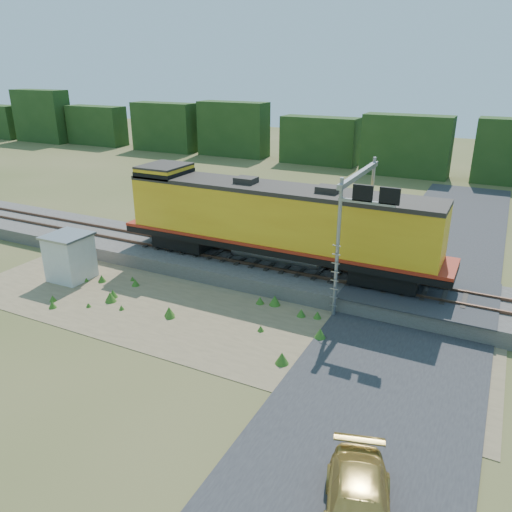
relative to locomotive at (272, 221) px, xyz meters
The scene contains 11 objects.
ground 6.92m from the locomotive, 80.59° to the right, with size 140.00×140.00×0.00m, color #475123.
ballast 3.07m from the locomotive, ahead, with size 70.00×5.00×0.80m, color slate.
rails 2.62m from the locomotive, ahead, with size 70.00×1.54×0.16m.
dirt_shoulder 6.49m from the locomotive, 100.36° to the right, with size 26.00×8.00×0.03m, color #8C7754.
road 10.09m from the locomotive, 33.33° to the right, with size 7.00×66.00×0.86m.
tree_line_north 32.02m from the locomotive, 88.22° to the left, with size 130.00×3.00×6.50m.
weed_clumps 7.21m from the locomotive, 113.01° to the right, with size 15.00×6.20×0.56m, color #36691E, non-canonical shape.
locomotive is the anchor object (origin of this frame).
shed 11.22m from the locomotive, 152.19° to the right, with size 2.21×2.21×2.58m.
signal_gantry 5.20m from the locomotive, ahead, with size 2.62×6.20×6.61m.
car 16.44m from the locomotive, 57.20° to the right, with size 1.73×4.25×1.23m, color #B29342.
Camera 1 is at (9.72, -17.21, 11.15)m, focal length 35.00 mm.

